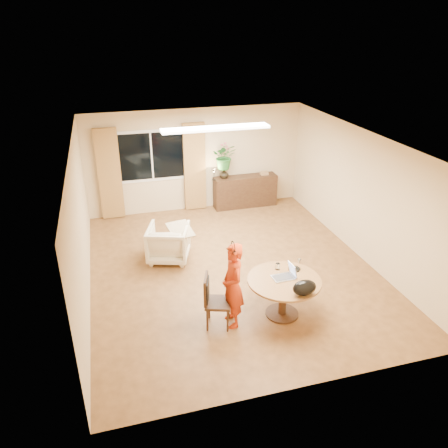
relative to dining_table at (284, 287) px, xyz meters
name	(u,v)px	position (x,y,z in m)	size (l,w,h in m)	color
floor	(232,268)	(-0.40, 1.66, -0.54)	(6.50, 6.50, 0.00)	brown
ceiling	(233,141)	(-0.40, 1.66, 2.06)	(6.50, 6.50, 0.00)	white
wall_back	(196,160)	(-0.40, 4.91, 0.76)	(5.50, 5.50, 0.00)	#CAB283
wall_left	(80,226)	(-3.15, 1.66, 0.76)	(6.50, 6.50, 0.00)	#CAB283
wall_right	(361,195)	(2.35, 1.66, 0.76)	(6.50, 6.50, 0.00)	#CAB283
window	(152,156)	(-1.50, 4.89, 0.96)	(1.70, 0.03, 1.30)	white
curtain_left	(109,175)	(-2.55, 4.82, 0.60)	(0.55, 0.08, 2.25)	brown
curtain_right	(195,167)	(-0.45, 4.82, 0.60)	(0.55, 0.08, 2.25)	brown
ceiling_panel	(216,128)	(-0.40, 2.86, 2.02)	(2.20, 0.35, 0.05)	white
dining_table	(284,287)	(0.00, 0.00, 0.00)	(1.22, 1.22, 0.69)	brown
dining_chair	(218,301)	(-1.12, 0.02, -0.09)	(0.44, 0.40, 0.92)	black
child	(233,286)	(-0.88, 0.00, 0.18)	(0.35, 0.53, 1.45)	red
laptop	(283,271)	(0.00, 0.05, 0.27)	(0.37, 0.25, 0.25)	#B7B7BC
tumbler	(278,266)	(0.02, 0.33, 0.20)	(0.08, 0.08, 0.11)	white
wine_glass	(299,264)	(0.36, 0.24, 0.25)	(0.07, 0.07, 0.20)	white
pot_lid	(294,269)	(0.29, 0.25, 0.16)	(0.20, 0.20, 0.03)	white
handbag	(304,288)	(0.12, -0.48, 0.28)	(0.38, 0.22, 0.26)	black
armchair	(169,243)	(-1.54, 2.38, -0.17)	(0.81, 0.83, 0.75)	beige
throw	(180,226)	(-1.30, 2.29, 0.23)	(0.45, 0.55, 0.03)	beige
sideboard	(245,191)	(0.86, 4.67, -0.13)	(1.66, 0.41, 0.83)	black
vase	(224,174)	(0.28, 4.67, 0.41)	(0.24, 0.24, 0.25)	black
bouquet	(225,156)	(0.30, 4.67, 0.86)	(0.59, 0.51, 0.66)	#295D23
book_stack	(264,173)	(1.38, 4.67, 0.33)	(0.20, 0.15, 0.08)	#8C6947
desk_lamp	(214,174)	(0.00, 4.62, 0.44)	(0.13, 0.13, 0.31)	black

